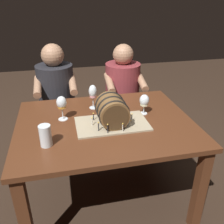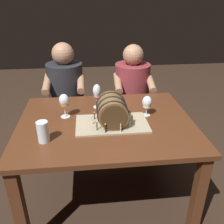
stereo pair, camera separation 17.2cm
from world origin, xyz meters
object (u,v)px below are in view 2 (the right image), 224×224
(wine_glass_white, at_px, (147,103))
(wine_glass_amber, at_px, (64,101))
(person_seated_right, at_px, (131,101))
(barrel_cake, at_px, (112,112))
(beer_pint, at_px, (43,133))
(wine_glass_rose, at_px, (97,92))
(person_seated_left, at_px, (67,102))
(dining_table, at_px, (106,133))

(wine_glass_white, relative_size, wine_glass_amber, 0.86)
(wine_glass_white, height_order, person_seated_right, person_seated_right)
(barrel_cake, bearing_deg, beer_pint, -159.43)
(barrel_cake, xyz_separation_m, wine_glass_rose, (-0.09, 0.30, 0.04))
(beer_pint, distance_m, person_seated_left, 1.05)
(wine_glass_amber, distance_m, beer_pint, 0.35)
(wine_glass_rose, distance_m, wine_glass_white, 0.42)
(barrel_cake, bearing_deg, wine_glass_amber, 155.37)
(wine_glass_rose, bearing_deg, dining_table, -78.87)
(dining_table, relative_size, beer_pint, 9.18)
(wine_glass_amber, bearing_deg, dining_table, -18.97)
(barrel_cake, distance_m, wine_glass_rose, 0.32)
(wine_glass_amber, distance_m, person_seated_right, 1.00)
(wine_glass_white, distance_m, person_seated_right, 0.79)
(person_seated_right, bearing_deg, beer_pint, -126.71)
(dining_table, relative_size, person_seated_right, 1.14)
(dining_table, xyz_separation_m, wine_glass_amber, (-0.30, 0.10, 0.23))
(barrel_cake, relative_size, wine_glass_white, 3.24)
(wine_glass_rose, distance_m, beer_pint, 0.60)
(dining_table, height_order, wine_glass_white, wine_glass_white)
(wine_glass_white, height_order, person_seated_left, person_seated_left)
(barrel_cake, height_order, person_seated_right, person_seated_right)
(wine_glass_rose, distance_m, wine_glass_amber, 0.29)
(wine_glass_white, bearing_deg, wine_glass_rose, 153.01)
(dining_table, distance_m, beer_pint, 0.50)
(person_seated_left, relative_size, person_seated_right, 1.03)
(person_seated_right, bearing_deg, dining_table, -113.37)
(wine_glass_rose, bearing_deg, person_seated_left, 118.44)
(beer_pint, xyz_separation_m, person_seated_left, (0.07, 1.02, -0.25))
(wine_glass_rose, bearing_deg, barrel_cake, -73.56)
(wine_glass_white, relative_size, person_seated_left, 0.14)
(barrel_cake, height_order, person_seated_left, person_seated_left)
(wine_glass_white, bearing_deg, barrel_cake, -157.46)
(barrel_cake, height_order, wine_glass_rose, barrel_cake)
(wine_glass_rose, height_order, person_seated_right, person_seated_right)
(wine_glass_rose, xyz_separation_m, beer_pint, (-0.37, -0.48, -0.07))
(beer_pint, distance_m, person_seated_right, 1.29)
(wine_glass_rose, height_order, person_seated_left, person_seated_left)
(wine_glass_amber, height_order, person_seated_right, person_seated_right)
(dining_table, height_order, person_seated_left, person_seated_left)
(wine_glass_amber, xyz_separation_m, person_seated_right, (0.64, 0.69, -0.33))
(beer_pint, bearing_deg, wine_glass_rose, 52.39)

